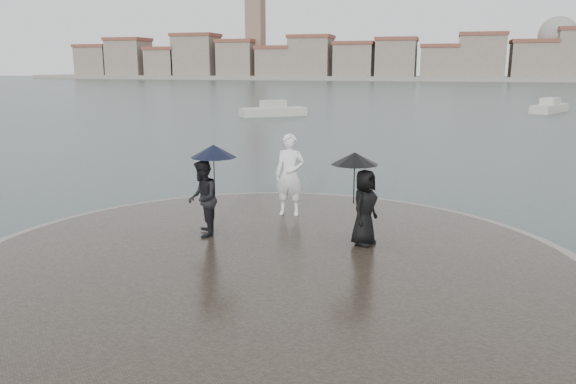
% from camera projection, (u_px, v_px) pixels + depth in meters
% --- Properties ---
extents(ground, '(400.00, 400.00, 0.00)m').
position_uv_depth(ground, '(193.00, 368.00, 7.71)').
color(ground, '#2B3835').
rests_on(ground, ground).
extents(kerb_ring, '(12.50, 12.50, 0.32)m').
position_uv_depth(kerb_ring, '(270.00, 270.00, 10.95)').
color(kerb_ring, gray).
rests_on(kerb_ring, ground).
extents(quay_tip, '(11.90, 11.90, 0.36)m').
position_uv_depth(quay_tip, '(270.00, 269.00, 10.95)').
color(quay_tip, '#2D261E').
rests_on(quay_tip, ground).
extents(statue, '(0.79, 0.56, 2.06)m').
position_uv_depth(statue, '(290.00, 175.00, 14.09)').
color(statue, white).
rests_on(statue, quay_tip).
extents(visitor_left, '(1.21, 1.11, 2.04)m').
position_uv_depth(visitor_left, '(205.00, 187.00, 12.31)').
color(visitor_left, black).
rests_on(visitor_left, quay_tip).
extents(visitor_right, '(1.11, 1.05, 1.95)m').
position_uv_depth(visitor_right, '(362.00, 194.00, 11.72)').
color(visitor_right, black).
rests_on(visitor_right, quay_tip).
extents(far_skyline, '(260.00, 20.00, 37.00)m').
position_uv_depth(far_skyline, '(417.00, 61.00, 158.98)').
color(far_skyline, gray).
rests_on(far_skyline, ground).
extents(boats, '(39.92, 16.28, 1.50)m').
position_uv_depth(boats, '(515.00, 114.00, 44.34)').
color(boats, beige).
rests_on(boats, ground).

